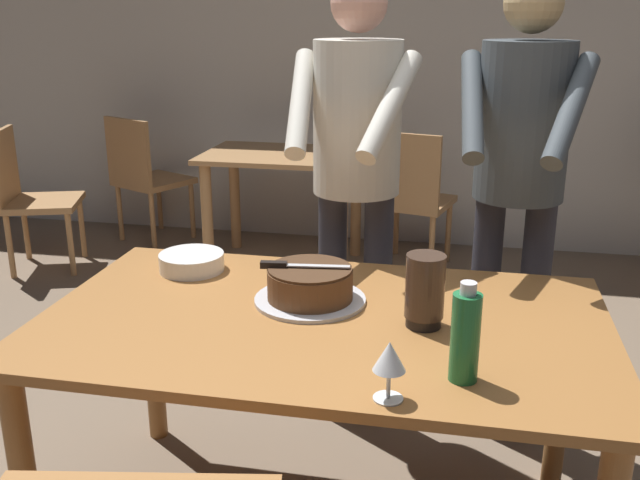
% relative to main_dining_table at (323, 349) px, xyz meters
% --- Properties ---
extents(back_wall, '(10.00, 0.12, 2.70)m').
position_rel_main_dining_table_xyz_m(back_wall, '(0.00, 3.16, 0.70)').
color(back_wall, beige).
rests_on(back_wall, ground_plane).
extents(main_dining_table, '(1.64, 0.98, 0.75)m').
position_rel_main_dining_table_xyz_m(main_dining_table, '(0.00, 0.00, 0.00)').
color(main_dining_table, '#9E6633').
rests_on(main_dining_table, ground_plane).
extents(cake_on_platter, '(0.34, 0.34, 0.11)m').
position_rel_main_dining_table_xyz_m(cake_on_platter, '(-0.06, 0.11, 0.15)').
color(cake_on_platter, silver).
rests_on(cake_on_platter, main_dining_table).
extents(cake_knife, '(0.27, 0.06, 0.02)m').
position_rel_main_dining_table_xyz_m(cake_knife, '(-0.13, 0.10, 0.22)').
color(cake_knife, silver).
rests_on(cake_knife, cake_on_platter).
extents(plate_stack, '(0.22, 0.22, 0.06)m').
position_rel_main_dining_table_xyz_m(plate_stack, '(-0.52, 0.30, 0.13)').
color(plate_stack, white).
rests_on(plate_stack, main_dining_table).
extents(wine_glass_near, '(0.08, 0.08, 0.14)m').
position_rel_main_dining_table_xyz_m(wine_glass_near, '(0.24, -0.42, 0.20)').
color(wine_glass_near, silver).
rests_on(wine_glass_near, main_dining_table).
extents(water_bottle, '(0.07, 0.07, 0.25)m').
position_rel_main_dining_table_xyz_m(water_bottle, '(0.40, -0.29, 0.22)').
color(water_bottle, '#1E6B38').
rests_on(water_bottle, main_dining_table).
extents(hurricane_lamp, '(0.11, 0.11, 0.21)m').
position_rel_main_dining_table_xyz_m(hurricane_lamp, '(0.29, -0.00, 0.21)').
color(hurricane_lamp, black).
rests_on(hurricane_lamp, main_dining_table).
extents(person_cutting_cake, '(0.47, 0.56, 1.72)m').
position_rel_main_dining_table_xyz_m(person_cutting_cake, '(-0.02, 0.70, 0.43)').
color(person_cutting_cake, '#2D2D38').
rests_on(person_cutting_cake, ground_plane).
extents(person_standing_beside, '(0.46, 0.57, 1.72)m').
position_rel_main_dining_table_xyz_m(person_standing_beside, '(0.57, 0.73, 0.43)').
color(person_standing_beside, '#2D2D38').
rests_on(person_standing_beside, ground_plane).
extents(background_table, '(1.00, 0.70, 0.74)m').
position_rel_main_dining_table_xyz_m(background_table, '(-0.75, 2.46, -0.07)').
color(background_table, tan).
rests_on(background_table, ground_plane).
extents(background_chair_0, '(0.59, 0.59, 0.90)m').
position_rel_main_dining_table_xyz_m(background_chair_0, '(-1.83, 2.73, -0.16)').
color(background_chair_0, tan).
rests_on(background_chair_0, ground_plane).
extents(background_chair_1, '(0.56, 0.56, 0.90)m').
position_rel_main_dining_table_xyz_m(background_chair_1, '(-2.31, 2.07, -0.16)').
color(background_chair_1, tan).
rests_on(background_chair_1, ground_plane).
extents(background_chair_2, '(0.54, 0.54, 0.90)m').
position_rel_main_dining_table_xyz_m(background_chair_2, '(0.06, 2.51, -0.16)').
color(background_chair_2, tan).
rests_on(background_chair_2, ground_plane).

